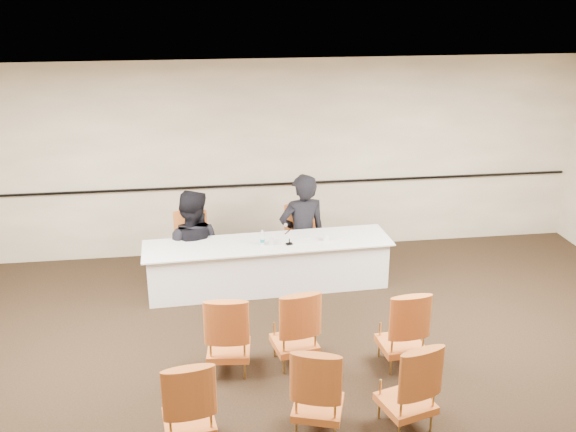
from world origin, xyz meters
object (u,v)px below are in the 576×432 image
at_px(panelist_main, 302,237).
at_px(drinking_glass, 272,242).
at_px(aud_chair_front_right, 402,327).
at_px(water_bottle, 262,237).
at_px(aud_chair_back_left, 188,401).
at_px(panelist_second_chair, 192,247).
at_px(aud_chair_back_right, 407,383).
at_px(microphone, 289,235).
at_px(coffee_cup, 326,237).
at_px(panel_table, 268,265).
at_px(aud_chair_back_mid, 318,387).
at_px(panelist_main_chair, 302,239).
at_px(panelist_second, 192,253).
at_px(aud_chair_front_left, 228,332).
at_px(aud_chair_front_mid, 294,326).

relative_size(panelist_main, drinking_glass, 19.45).
distance_m(panelist_main, aud_chair_front_right, 2.75).
distance_m(water_bottle, aud_chair_back_left, 3.24).
xyz_separation_m(panelist_second_chair, water_bottle, (0.96, -0.54, 0.31)).
relative_size(aud_chair_back_left, aud_chair_back_right, 1.00).
xyz_separation_m(microphone, drinking_glass, (-0.24, 0.01, -0.08)).
distance_m(panelist_main, coffee_cup, 0.69).
relative_size(microphone, water_bottle, 1.27).
height_order(panel_table, microphone, microphone).
xyz_separation_m(aud_chair_front_right, aud_chair_back_left, (-2.34, -1.01, 0.00)).
bearing_deg(drinking_glass, aud_chair_back_mid, -88.21).
xyz_separation_m(aud_chair_back_left, aud_chair_back_right, (2.07, -0.02, 0.00)).
bearing_deg(aud_chair_back_right, microphone, 87.21).
xyz_separation_m(microphone, aud_chair_back_mid, (-0.15, -2.97, -0.34)).
relative_size(panelist_main_chair, aud_chair_back_left, 1.00).
distance_m(panel_table, aud_chair_back_right, 3.29).
xyz_separation_m(aud_chair_back_left, aud_chair_back_mid, (1.22, 0.04, 0.00)).
distance_m(panelist_main, panelist_second, 1.62).
relative_size(panel_table, panelist_main_chair, 3.58).
relative_size(panel_table, aud_chair_back_left, 3.58).
height_order(aud_chair_front_right, aud_chair_back_left, same).
bearing_deg(water_bottle, coffee_cup, 0.48).
xyz_separation_m(drinking_glass, aud_chair_back_mid, (0.09, -2.97, -0.26)).
bearing_deg(panel_table, aud_chair_back_mid, -90.10).
distance_m(water_bottle, coffee_cup, 0.88).
bearing_deg(water_bottle, panelist_second_chair, 150.85).
xyz_separation_m(panelist_second_chair, aud_chair_front_left, (0.39, -2.43, 0.00)).
bearing_deg(aud_chair_back_right, aud_chair_front_mid, 110.79).
relative_size(panelist_second, coffee_cup, 15.36).
xyz_separation_m(panelist_main, aud_chair_back_left, (-1.66, -3.67, -0.03)).
relative_size(panelist_main, panelist_second, 1.03).
height_order(drinking_glass, aud_chair_front_mid, aud_chair_front_mid).
height_order(aud_chair_back_mid, aud_chair_back_right, same).
bearing_deg(panelist_second, microphone, 170.72).
xyz_separation_m(microphone, aud_chair_back_right, (0.70, -3.03, -0.34)).
distance_m(panelist_main_chair, panelist_second_chair, 1.62).
xyz_separation_m(panel_table, coffee_cup, (0.80, -0.05, 0.40)).
xyz_separation_m(panelist_main, drinking_glass, (-0.53, -0.65, 0.23)).
relative_size(microphone, aud_chair_front_right, 0.28).
bearing_deg(aud_chair_front_left, panel_table, 78.02).
distance_m(microphone, drinking_glass, 0.25).
xyz_separation_m(drinking_glass, aud_chair_front_right, (1.21, -2.01, -0.26)).
relative_size(panelist_main, microphone, 7.35).
xyz_separation_m(microphone, coffee_cup, (0.52, 0.06, -0.07)).
bearing_deg(aud_chair_back_left, panelist_second_chair, 81.86).
height_order(panelist_main, aud_chair_back_right, panelist_main).
bearing_deg(aud_chair_front_left, aud_chair_back_right, -29.25).
relative_size(water_bottle, aud_chair_back_mid, 0.22).
height_order(drinking_glass, aud_chair_front_left, aud_chair_front_left).
height_order(panelist_second, panelist_second_chair, panelist_second).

